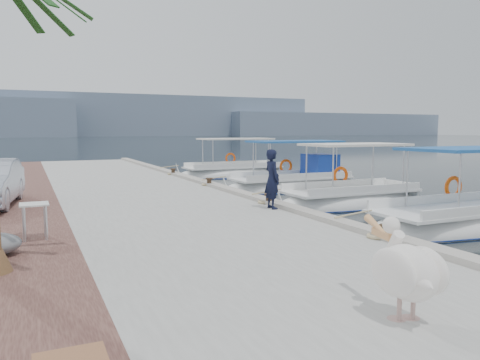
# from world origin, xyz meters

# --- Properties ---
(ground) EXTENTS (400.00, 400.00, 0.00)m
(ground) POSITION_xyz_m (0.00, 0.00, 0.00)
(ground) COLOR black
(ground) RESTS_ON ground
(concrete_quay) EXTENTS (6.00, 40.00, 0.50)m
(concrete_quay) POSITION_xyz_m (-3.00, 5.00, 0.25)
(concrete_quay) COLOR #9A9A95
(concrete_quay) RESTS_ON ground
(quay_curb) EXTENTS (0.44, 40.00, 0.12)m
(quay_curb) POSITION_xyz_m (-0.22, 5.00, 0.56)
(quay_curb) COLOR #A39C91
(quay_curb) RESTS_ON concrete_quay
(distant_hills) EXTENTS (330.00, 60.00, 18.00)m
(distant_hills) POSITION_xyz_m (29.61, 201.49, 7.61)
(distant_hills) COLOR slate
(distant_hills) RESTS_ON ground
(fishing_caique_b) EXTENTS (7.85, 2.35, 2.83)m
(fishing_caique_b) POSITION_xyz_m (4.51, -1.70, 0.12)
(fishing_caique_b) COLOR white
(fishing_caique_b) RESTS_ON ground
(fishing_caique_c) EXTENTS (6.05, 2.18, 2.83)m
(fishing_caique_c) POSITION_xyz_m (3.61, 2.75, 0.13)
(fishing_caique_c) COLOR white
(fishing_caique_c) RESTS_ON ground
(fishing_caique_d) EXTENTS (6.82, 2.19, 2.83)m
(fishing_caique_d) POSITION_xyz_m (4.11, 7.51, 0.19)
(fishing_caique_d) COLOR white
(fishing_caique_d) RESTS_ON ground
(fishing_caique_e) EXTENTS (6.95, 2.24, 2.83)m
(fishing_caique_e) POSITION_xyz_m (4.06, 14.27, 0.12)
(fishing_caique_e) COLOR white
(fishing_caique_e) RESTS_ON ground
(mooring_bollards) EXTENTS (0.28, 20.28, 0.33)m
(mooring_bollards) POSITION_xyz_m (-0.35, 1.50, 0.69)
(mooring_bollards) COLOR black
(mooring_bollards) RESTS_ON concrete_quay
(pelican) EXTENTS (0.68, 1.49, 1.15)m
(pelican) POSITION_xyz_m (-2.87, -6.63, 1.09)
(pelican) COLOR tan
(pelican) RESTS_ON concrete_quay
(fisherman) EXTENTS (0.41, 0.62, 1.67)m
(fisherman) POSITION_xyz_m (-0.60, 0.84, 1.34)
(fisherman) COLOR black
(fisherman) RESTS_ON concrete_quay
(folding_table) EXTENTS (0.55, 0.55, 0.73)m
(folding_table) POSITION_xyz_m (-6.74, -0.45, 1.02)
(folding_table) COLOR silver
(folding_table) RESTS_ON cobblestone_strip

